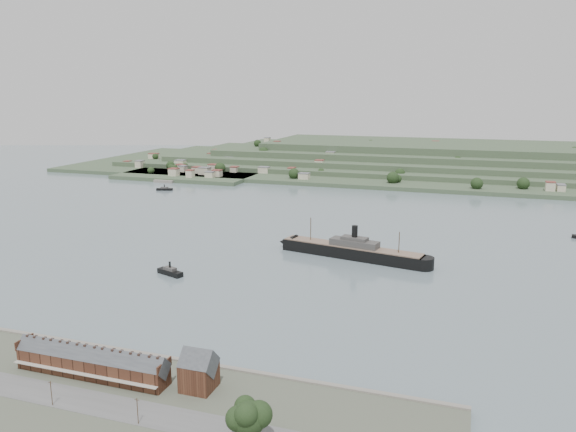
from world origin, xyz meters
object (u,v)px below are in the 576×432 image
(terrace_row, at_px, (92,362))
(gabled_building, at_px, (199,371))
(steamship, at_px, (348,250))
(fig_tree, at_px, (248,417))
(tugboat, at_px, (170,272))

(terrace_row, distance_m, gabled_building, 37.74)
(gabled_building, bearing_deg, steamship, 86.03)
(terrace_row, distance_m, fig_tree, 66.16)
(gabled_building, relative_size, fig_tree, 1.05)
(terrace_row, xyz_separation_m, steamship, (48.84, 167.56, -2.55))
(tugboat, bearing_deg, steamship, 37.08)
(terrace_row, relative_size, fig_tree, 4.15)
(terrace_row, bearing_deg, tugboat, 107.09)
(steamship, height_order, tugboat, steamship)
(tugboat, xyz_separation_m, fig_tree, (96.21, -123.84, 8.41))
(gabled_building, height_order, tugboat, gabled_building)
(fig_tree, bearing_deg, tugboat, 127.84)
(gabled_building, distance_m, tugboat, 123.91)
(terrace_row, distance_m, tugboat, 111.02)
(steamship, bearing_deg, tugboat, -142.92)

